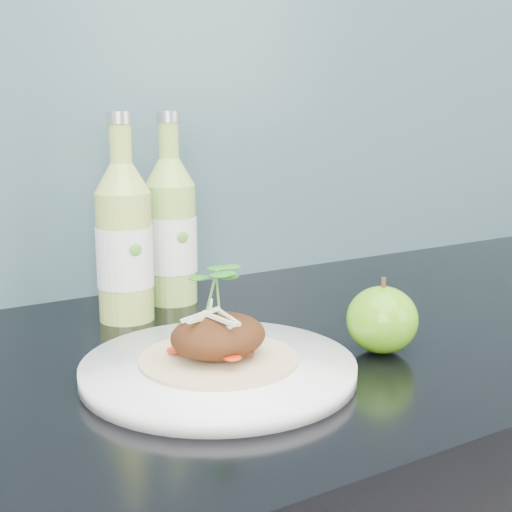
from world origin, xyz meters
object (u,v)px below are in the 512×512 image
object	(u,v)px
cider_bottle_left	(124,243)
cider_bottle_right	(171,231)
dinner_plate	(219,369)
green_apple	(382,320)

from	to	relation	value
cider_bottle_left	cider_bottle_right	bearing A→B (deg)	8.28
dinner_plate	cider_bottle_right	bearing A→B (deg)	73.64
dinner_plate	green_apple	size ratio (longest dim) A/B	2.93
dinner_plate	green_apple	distance (m)	0.19
dinner_plate	cider_bottle_right	size ratio (longest dim) A/B	1.14
dinner_plate	cider_bottle_left	size ratio (longest dim) A/B	1.14
cider_bottle_left	cider_bottle_right	distance (m)	0.09
green_apple	dinner_plate	bearing A→B (deg)	170.92
green_apple	cider_bottle_left	world-z (taller)	cider_bottle_left
green_apple	cider_bottle_right	distance (m)	0.32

